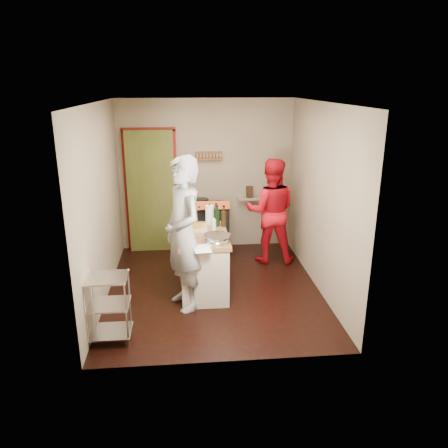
% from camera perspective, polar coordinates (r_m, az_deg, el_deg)
% --- Properties ---
extents(floor, '(3.50, 3.50, 0.00)m').
position_cam_1_polar(floor, '(6.39, -1.34, -8.39)').
color(floor, black).
rests_on(floor, ground).
extents(back_wall, '(3.00, 0.44, 2.60)m').
position_cam_1_polar(back_wall, '(7.69, -7.14, 5.03)').
color(back_wall, gray).
rests_on(back_wall, ground).
extents(left_wall, '(0.04, 3.50, 2.60)m').
position_cam_1_polar(left_wall, '(6.02, -15.84, 2.48)').
color(left_wall, gray).
rests_on(left_wall, ground).
extents(right_wall, '(0.04, 3.50, 2.60)m').
position_cam_1_polar(right_wall, '(6.21, 12.53, 3.21)').
color(right_wall, gray).
rests_on(right_wall, ground).
extents(ceiling, '(3.00, 3.50, 0.02)m').
position_cam_1_polar(ceiling, '(5.73, -1.54, 15.69)').
color(ceiling, white).
rests_on(ceiling, back_wall).
extents(stove, '(0.60, 0.63, 1.00)m').
position_cam_1_polar(stove, '(7.54, -1.77, -0.50)').
color(stove, black).
rests_on(stove, ground).
extents(wire_shelving, '(0.48, 0.40, 0.80)m').
position_cam_1_polar(wire_shelving, '(5.19, -14.86, -10.23)').
color(wire_shelving, silver).
rests_on(wire_shelving, ground).
extents(island, '(0.69, 1.30, 1.17)m').
position_cam_1_polar(island, '(6.15, -2.62, -4.81)').
color(island, '#BCB5A0').
rests_on(island, ground).
extents(person_stripe, '(0.73, 0.86, 2.00)m').
position_cam_1_polar(person_stripe, '(5.56, -5.31, -1.38)').
color(person_stripe, '#BABABF').
rests_on(person_stripe, ground).
extents(person_red, '(0.92, 0.77, 1.71)m').
position_cam_1_polar(person_red, '(7.11, 6.11, 1.70)').
color(person_red, '#B40C17').
rests_on(person_red, ground).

